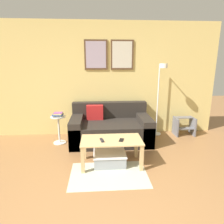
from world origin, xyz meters
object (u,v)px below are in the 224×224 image
at_px(side_table, 59,127).
at_px(remote_control, 102,140).
at_px(book_stack, 58,115).
at_px(cell_phone, 121,140).
at_px(coffee_table, 111,144).
at_px(floor_lamp, 160,93).
at_px(step_stool, 184,125).
at_px(storage_bin, 110,158).
at_px(couch, 110,128).

height_order(side_table, remote_control, side_table).
xyz_separation_m(side_table, book_stack, (0.01, -0.02, 0.28)).
height_order(remote_control, cell_phone, remote_control).
height_order(side_table, book_stack, book_stack).
bearing_deg(cell_phone, book_stack, 155.06).
xyz_separation_m(coffee_table, book_stack, (-1.03, 0.98, 0.27)).
bearing_deg(cell_phone, floor_lamp, 67.72).
bearing_deg(step_stool, remote_control, -146.06).
bearing_deg(storage_bin, side_table, 136.03).
relative_size(coffee_table, side_table, 1.69).
bearing_deg(storage_bin, book_stack, 136.32).
xyz_separation_m(floor_lamp, cell_phone, (-1.01, -1.29, -0.56)).
xyz_separation_m(coffee_table, step_stool, (1.80, 1.27, -0.14)).
distance_m(side_table, remote_control, 1.37).
bearing_deg(book_stack, side_table, 112.50).
distance_m(couch, floor_lamp, 1.35).
height_order(couch, coffee_table, couch).
relative_size(couch, floor_lamp, 1.02).
height_order(floor_lamp, cell_phone, floor_lamp).
xyz_separation_m(floor_lamp, step_stool, (0.63, 0.03, -0.78)).
xyz_separation_m(couch, remote_control, (-0.21, -1.09, 0.18)).
distance_m(coffee_table, storage_bin, 0.26).
relative_size(side_table, cell_phone, 4.21).
height_order(book_stack, step_stool, book_stack).
bearing_deg(couch, book_stack, -176.44).
height_order(remote_control, step_stool, remote_control).
distance_m(side_table, book_stack, 0.28).
distance_m(couch, step_stool, 1.77).
xyz_separation_m(couch, floor_lamp, (1.12, 0.20, 0.73)).
height_order(coffee_table, floor_lamp, floor_lamp).
bearing_deg(storage_bin, step_stool, 34.33).
bearing_deg(cell_phone, coffee_table, 179.73).
bearing_deg(floor_lamp, step_stool, 2.44).
height_order(book_stack, cell_phone, book_stack).
distance_m(coffee_table, cell_phone, 0.19).
relative_size(book_stack, remote_control, 1.42).
bearing_deg(coffee_table, step_stool, 35.24).
height_order(coffee_table, cell_phone, cell_phone).
bearing_deg(side_table, step_stool, 5.62).
relative_size(floor_lamp, step_stool, 3.71).
bearing_deg(couch, remote_control, -100.84).
height_order(couch, step_stool, couch).
bearing_deg(cell_phone, side_table, 154.78).
xyz_separation_m(storage_bin, book_stack, (-1.00, 0.96, 0.53)).
bearing_deg(remote_control, floor_lamp, 32.57).
bearing_deg(coffee_table, cell_phone, -15.99).
distance_m(floor_lamp, cell_phone, 1.73).
xyz_separation_m(storage_bin, step_stool, (1.83, 1.25, 0.12)).
relative_size(coffee_table, remote_control, 6.64).
xyz_separation_m(side_table, remote_control, (0.88, -1.04, 0.11)).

